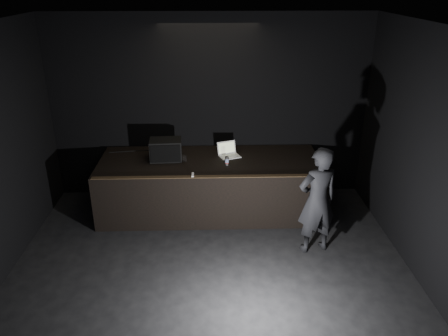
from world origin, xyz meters
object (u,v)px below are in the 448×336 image
laptop (228,152)px  beer_can (227,161)px  stage_riser (210,185)px  stage_monitor (166,150)px  person (317,201)px

laptop → beer_can: (-0.04, -0.45, 0.02)m
stage_riser → stage_monitor: (-0.79, 0.07, 0.69)m
beer_can → stage_monitor: bearing=164.7°
laptop → stage_riser: bearing=-168.5°
person → laptop: bearing=-65.7°
stage_monitor → beer_can: (1.09, -0.30, -0.11)m
stage_riser → beer_can: (0.30, -0.23, 0.58)m
stage_monitor → laptop: (1.13, 0.15, -0.12)m
laptop → stage_monitor: bearing=166.1°
stage_riser → person: 2.18m
beer_can → person: 1.79m
beer_can → laptop: bearing=84.5°
stage_monitor → person: (2.44, -1.45, -0.31)m
stage_monitor → laptop: size_ratio=1.31×
stage_riser → person: person is taller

